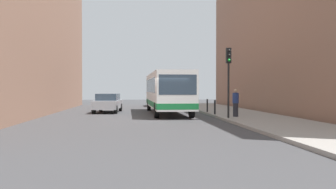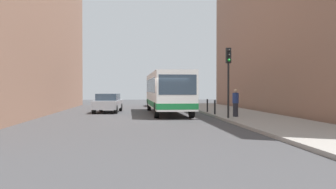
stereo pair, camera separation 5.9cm
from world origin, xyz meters
The scene contains 10 objects.
ground_plane centered at (0.00, 0.00, 0.00)m, with size 80.00×80.00×0.00m, color #424244.
sidewalk centered at (5.40, 0.00, 0.07)m, with size 4.40×40.00×0.15m, color #9E9991.
building_right centered at (11.50, 4.00, 6.30)m, with size 7.00×32.00×12.59m, color #936B56.
bus centered at (0.51, 4.52, 1.73)m, with size 2.72×11.06×3.00m.
car_beside_bus centered at (-4.01, 6.26, 0.78)m, with size 2.14×4.53×1.48m.
car_behind_bus centered at (0.53, 16.32, 0.78)m, with size 1.99×4.46×1.48m.
traffic_light centered at (3.55, -1.53, 3.01)m, with size 0.28×0.33×4.10m.
bollard_near centered at (3.45, 1.46, 0.62)m, with size 0.11×0.11×0.95m, color black.
bollard_mid centered at (3.45, 3.87, 0.62)m, with size 0.11×0.11×0.95m, color black.
pedestrian_near_signal centered at (4.25, -0.64, 0.99)m, with size 0.38×0.38×1.68m.
Camera 2 is at (-1.91, -21.31, 1.82)m, focal length 36.97 mm.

